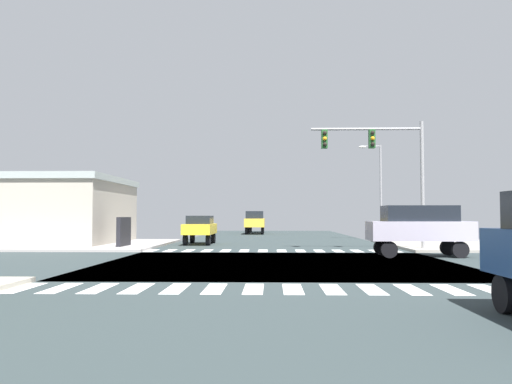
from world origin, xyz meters
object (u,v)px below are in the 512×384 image
object	(u,v)px
pickup_queued_1	(255,221)
sedan_crossing_3	(256,222)
street_lamp	(377,182)
suv_leading_1	(419,226)
sedan_nearside_1	(200,227)
bank_building	(17,211)
traffic_signal_mast	(380,155)

from	to	relation	value
pickup_queued_1	sedan_crossing_3	bearing A→B (deg)	-90.00
street_lamp	suv_leading_1	size ratio (longest dim) A/B	1.61
pickup_queued_1	sedan_nearside_1	bearing A→B (deg)	81.26
sedan_crossing_3	bank_building	bearing A→B (deg)	60.05
sedan_nearside_1	street_lamp	bearing A→B (deg)	-153.36
sedan_nearside_1	suv_leading_1	xyz separation A→B (m)	(11.50, -10.10, 0.28)
sedan_nearside_1	sedan_crossing_3	distance (m)	25.55
bank_building	sedan_crossing_3	distance (m)	30.00
sedan_nearside_1	sedan_crossing_3	xyz separation A→B (m)	(3.00, 25.38, 0.00)
bank_building	sedan_nearside_1	world-z (taller)	bank_building
traffic_signal_mast	sedan_crossing_3	xyz separation A→B (m)	(-7.60, 31.37, -4.02)
street_lamp	sedan_crossing_3	size ratio (longest dim) A/B	1.72
sedan_nearside_1	pickup_queued_1	xyz separation A→B (m)	(3.00, 19.52, 0.17)
pickup_queued_1	traffic_signal_mast	bearing A→B (deg)	106.59
bank_building	suv_leading_1	xyz separation A→B (m)	(23.47, -9.50, -0.80)
pickup_queued_1	bank_building	bearing A→B (deg)	53.36
traffic_signal_mast	street_lamp	size ratio (longest dim) A/B	0.94
sedan_crossing_3	pickup_queued_1	distance (m)	5.86
traffic_signal_mast	street_lamp	bearing A→B (deg)	79.26
street_lamp	bank_building	distance (m)	26.03
bank_building	pickup_queued_1	bearing A→B (deg)	53.36
street_lamp	pickup_queued_1	bearing A→B (deg)	127.46
sedan_crossing_3	pickup_queued_1	xyz separation A→B (m)	(0.00, -5.86, 0.17)
traffic_signal_mast	pickup_queued_1	distance (m)	26.89
traffic_signal_mast	pickup_queued_1	size ratio (longest dim) A/B	1.37
bank_building	pickup_queued_1	world-z (taller)	bank_building
traffic_signal_mast	sedan_crossing_3	bearing A→B (deg)	103.62
traffic_signal_mast	suv_leading_1	bearing A→B (deg)	-77.64
sedan_nearside_1	pickup_queued_1	bearing A→B (deg)	-98.74
sedan_crossing_3	pickup_queued_1	bearing A→B (deg)	90.00
sedan_crossing_3	suv_leading_1	world-z (taller)	suv_leading_1
street_lamp	suv_leading_1	distance (m)	16.96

